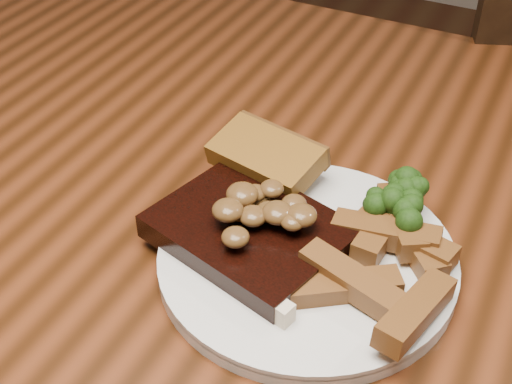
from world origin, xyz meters
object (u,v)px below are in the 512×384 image
Objects in this scene: steak at (250,232)px; garlic_bread at (265,173)px; potato_wedges at (390,267)px; dining_table at (274,284)px; plate at (307,261)px.

steak and garlic_bread have the same top height.
steak is 0.12m from potato_wedges.
dining_table is 0.12m from plate.
potato_wedges is at bearing 5.54° from plate.
garlic_bread is (-0.03, 0.08, -0.00)m from steak.
steak and potato_wedges have the same top height.
dining_table is at bearing 161.03° from potato_wedges.
potato_wedges is at bearing 21.40° from steak.
garlic_bread is 0.87× the size of potato_wedges.
garlic_bread is (-0.08, 0.08, 0.02)m from plate.
potato_wedges is (0.12, -0.04, 0.12)m from dining_table.
steak is at bearing -174.07° from potato_wedges.
dining_table is 0.18m from potato_wedges.
dining_table is at bearing 136.83° from plate.
steak is 1.54× the size of garlic_bread.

